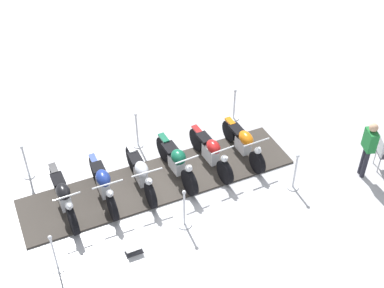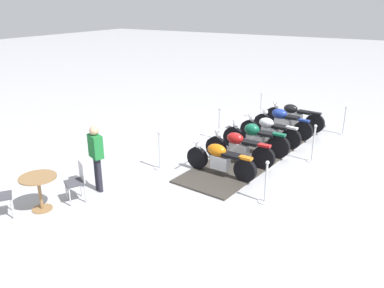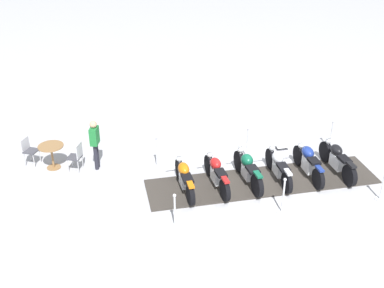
% 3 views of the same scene
% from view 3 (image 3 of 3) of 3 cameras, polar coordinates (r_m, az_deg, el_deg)
% --- Properties ---
extents(ground_plane, '(80.00, 80.00, 0.00)m').
position_cam_3_polar(ground_plane, '(14.87, 8.24, -4.45)').
color(ground_plane, '#B2B2B7').
extents(display_platform, '(7.11, 2.32, 0.05)m').
position_cam_3_polar(display_platform, '(14.85, 8.25, -4.37)').
color(display_platform, '#38332D').
rests_on(display_platform, ground_plane).
extents(motorcycle_black, '(0.62, 2.17, 0.97)m').
position_cam_3_polar(motorcycle_black, '(15.56, 16.64, -1.71)').
color(motorcycle_black, black).
rests_on(motorcycle_black, display_platform).
extents(motorcycle_navy, '(0.72, 2.08, 0.94)m').
position_cam_3_polar(motorcycle_navy, '(15.15, 13.44, -2.00)').
color(motorcycle_navy, black).
rests_on(motorcycle_navy, display_platform).
extents(motorcycle_chrome, '(0.76, 2.08, 0.94)m').
position_cam_3_polar(motorcycle_chrome, '(14.80, 10.08, -2.53)').
color(motorcycle_chrome, black).
rests_on(motorcycle_chrome, display_platform).
extents(motorcycle_forest, '(0.63, 2.11, 0.99)m').
position_cam_3_polar(motorcycle_forest, '(14.48, 6.55, -2.92)').
color(motorcycle_forest, black).
rests_on(motorcycle_forest, display_platform).
extents(motorcycle_maroon, '(0.64, 2.09, 0.94)m').
position_cam_3_polar(motorcycle_maroon, '(14.24, 2.88, -3.40)').
color(motorcycle_maroon, black).
rests_on(motorcycle_maroon, display_platform).
extents(motorcycle_copper, '(0.75, 2.04, 0.89)m').
position_cam_3_polar(motorcycle_copper, '(14.06, -0.90, -3.88)').
color(motorcycle_copper, black).
rests_on(motorcycle_copper, display_platform).
extents(stanchion_left_mid, '(0.28, 0.28, 1.10)m').
position_cam_3_polar(stanchion_left_mid, '(13.43, 10.61, -6.50)').
color(stanchion_left_mid, silver).
rests_on(stanchion_left_mid, ground_plane).
extents(stanchion_right_rear, '(0.30, 0.30, 1.08)m').
position_cam_3_polar(stanchion_right_rear, '(15.35, -4.14, -1.48)').
color(stanchion_right_rear, silver).
rests_on(stanchion_right_rear, ground_plane).
extents(stanchion_left_front, '(0.29, 0.29, 1.01)m').
position_cam_3_polar(stanchion_left_front, '(14.76, 21.37, -4.93)').
color(stanchion_left_front, silver).
rests_on(stanchion_left_front, ground_plane).
extents(stanchion_left_rear, '(0.31, 0.31, 1.02)m').
position_cam_3_polar(stanchion_left_rear, '(12.74, -2.02, -8.40)').
color(stanchion_left_rear, silver).
rests_on(stanchion_left_rear, ground_plane).
extents(stanchion_right_front, '(0.33, 0.33, 1.05)m').
position_cam_3_polar(stanchion_right_front, '(17.09, 15.94, 0.52)').
color(stanchion_right_front, silver).
rests_on(stanchion_right_front, ground_plane).
extents(stanchion_right_mid, '(0.35, 0.35, 1.10)m').
position_cam_3_polar(stanchion_right_mid, '(15.97, 6.44, -0.48)').
color(stanchion_right_mid, silver).
rests_on(stanchion_right_mid, ground_plane).
extents(info_placard, '(0.41, 0.26, 0.19)m').
position_cam_3_polar(info_placard, '(16.78, 10.46, -0.40)').
color(info_placard, '#333338').
rests_on(info_placard, ground_plane).
extents(cafe_table, '(0.79, 0.79, 0.79)m').
position_cam_3_polar(cafe_table, '(15.78, -16.15, -0.81)').
color(cafe_table, olive).
rests_on(cafe_table, ground_plane).
extents(cafe_chair_near_table, '(0.56, 0.56, 0.90)m').
position_cam_3_polar(cafe_chair_near_table, '(16.24, -18.56, -0.59)').
color(cafe_chair_near_table, '#B7B7BC').
rests_on(cafe_chair_near_table, ground_plane).
extents(cafe_chair_across_table, '(0.54, 0.54, 0.94)m').
position_cam_3_polar(cafe_chair_across_table, '(15.46, -13.39, -1.30)').
color(cafe_chair_across_table, '#B7B7BC').
rests_on(cafe_chair_across_table, ground_plane).
extents(bystander_person, '(0.36, 0.45, 1.64)m').
position_cam_3_polar(bystander_person, '(15.25, -11.32, 0.41)').
color(bystander_person, '#23232D').
rests_on(bystander_person, ground_plane).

